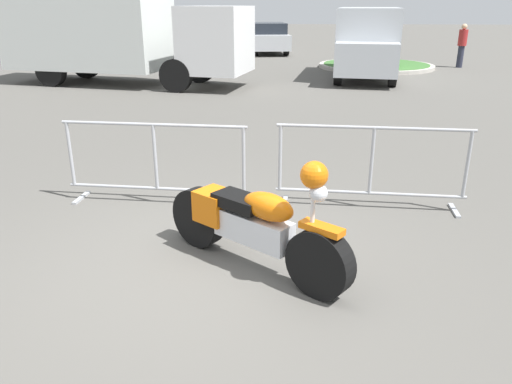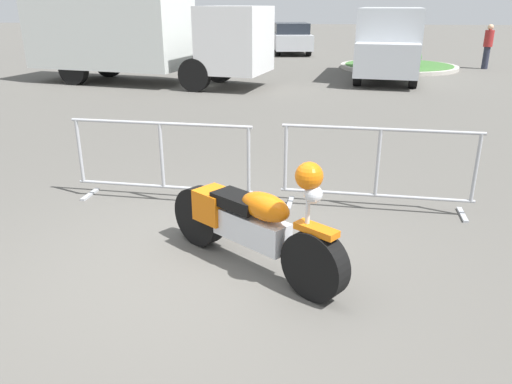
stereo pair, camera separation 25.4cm
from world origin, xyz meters
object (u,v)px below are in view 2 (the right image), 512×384
at_px(crowd_barrier_far, 377,168).
at_px(parked_car_tan, 190,38).
at_px(motorcycle, 251,224).
at_px(parked_car_silver, 291,38).
at_px(parked_car_blue, 92,37).
at_px(parked_car_maroon, 140,38).
at_px(crowd_barrier_near, 162,161).
at_px(delivery_van, 389,41).
at_px(box_truck, 135,31).
at_px(pedestrian, 488,45).
at_px(parked_car_white, 239,38).

distance_m(crowd_barrier_far, parked_car_tan, 21.91).
xyz_separation_m(motorcycle, parked_car_silver, (-0.75, 22.48, 0.29)).
xyz_separation_m(parked_car_blue, parked_car_maroon, (2.64, -0.12, -0.05)).
xyz_separation_m(crowd_barrier_near, parked_car_silver, (0.62, 20.85, 0.21)).
xyz_separation_m(motorcycle, parked_car_tan, (-6.03, 22.25, 0.25)).
xyz_separation_m(crowd_barrier_near, delivery_van, (4.36, 11.95, 0.68)).
height_order(crowd_barrier_near, parked_car_blue, parked_car_blue).
bearing_deg(motorcycle, delivery_van, 114.59).
height_order(parked_car_tan, parked_car_silver, parked_car_silver).
bearing_deg(parked_car_blue, parked_car_tan, -97.99).
xyz_separation_m(box_truck, parked_car_tan, (-0.85, 10.59, -0.91)).
bearing_deg(motorcycle, crowd_barrier_far, 87.05).
bearing_deg(pedestrian, motorcycle, -120.55).
relative_size(parked_car_white, pedestrian, 2.78).
xyz_separation_m(motorcycle, crowd_barrier_near, (-1.37, 1.63, 0.08)).
relative_size(motorcycle, pedestrian, 1.10).
bearing_deg(box_truck, parked_car_maroon, 120.06).
height_order(parked_car_maroon, parked_car_tan, parked_car_tan).
xyz_separation_m(crowd_barrier_far, parked_car_maroon, (-10.04, 20.45, 0.16)).
height_order(box_truck, parked_car_silver, box_truck).
bearing_deg(parked_car_white, pedestrian, -125.33).
xyz_separation_m(crowd_barrier_far, box_truck, (-6.55, 10.03, 1.08)).
bearing_deg(parked_car_maroon, crowd_barrier_far, -162.31).
bearing_deg(parked_car_silver, parked_car_blue, 83.03).
bearing_deg(crowd_barrier_near, parked_car_blue, 115.79).
distance_m(crowd_barrier_near, parked_car_tan, 21.14).
bearing_deg(parked_car_blue, parked_car_white, -98.38).
xyz_separation_m(delivery_van, parked_car_blue, (-14.31, 8.63, -0.47)).
bearing_deg(delivery_van, crowd_barrier_near, -11.87).
height_order(delivery_van, parked_car_blue, delivery_van).
relative_size(crowd_barrier_far, parked_car_maroon, 0.55).
relative_size(crowd_barrier_near, parked_car_silver, 0.51).
bearing_deg(motorcycle, parked_car_silver, 128.95).
xyz_separation_m(box_truck, delivery_van, (8.18, 1.92, -0.39)).
bearing_deg(parked_car_blue, parked_car_maroon, -101.11).
distance_m(box_truck, delivery_van, 8.41).
distance_m(box_truck, parked_car_white, 10.74).
relative_size(delivery_van, parked_car_blue, 1.11).
distance_m(crowd_barrier_far, parked_car_blue, 24.17).
distance_m(crowd_barrier_far, parked_car_silver, 20.96).
height_order(crowd_barrier_near, crowd_barrier_far, same).
bearing_deg(parked_car_tan, pedestrian, -120.67).
relative_size(delivery_van, parked_car_tan, 1.18).
bearing_deg(pedestrian, delivery_van, -149.83).
bearing_deg(motorcycle, parked_car_blue, 154.03).
bearing_deg(crowd_barrier_far, parked_car_silver, 95.82).
bearing_deg(motorcycle, pedestrian, 103.75).
relative_size(motorcycle, crowd_barrier_near, 0.78).
distance_m(motorcycle, crowd_barrier_near, 2.13).
bearing_deg(parked_car_blue, crowd_barrier_near, -162.67).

